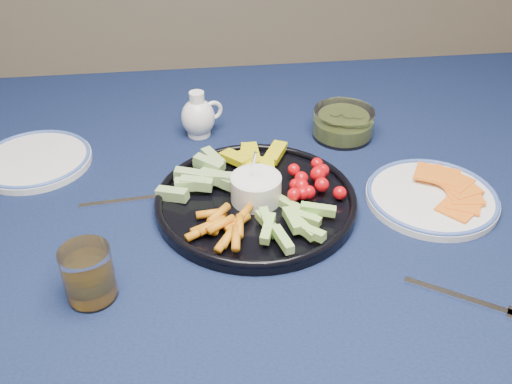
{
  "coord_description": "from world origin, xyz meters",
  "views": [
    {
      "loc": [
        -0.04,
        -0.84,
        1.34
      ],
      "look_at": [
        0.05,
        -0.07,
        0.78
      ],
      "focal_mm": 40.0,
      "sensor_mm": 36.0,
      "label": 1
    }
  ],
  "objects": [
    {
      "name": "dining_table",
      "position": [
        0.0,
        0.0,
        0.66
      ],
      "size": [
        1.67,
        1.07,
        0.75
      ],
      "color": "#452417",
      "rests_on": "ground"
    },
    {
      "name": "juice_tumbler",
      "position": [
        -0.2,
        -0.25,
        0.78
      ],
      "size": [
        0.07,
        0.07,
        0.08
      ],
      "color": "white",
      "rests_on": "dining_table"
    },
    {
      "name": "side_plate_extra",
      "position": [
        -0.35,
        0.12,
        0.75
      ],
      "size": [
        0.21,
        0.21,
        0.02
      ],
      "color": "white",
      "rests_on": "dining_table"
    },
    {
      "name": "pickle_bowl",
      "position": [
        0.26,
        0.15,
        0.77
      ],
      "size": [
        0.12,
        0.12,
        0.06
      ],
      "color": "white",
      "rests_on": "dining_table"
    },
    {
      "name": "fork_left",
      "position": [
        -0.15,
        -0.02,
        0.75
      ],
      "size": [
        0.18,
        0.03,
        0.0
      ],
      "color": "white",
      "rests_on": "dining_table"
    },
    {
      "name": "creamer_pitcher",
      "position": [
        -0.03,
        0.19,
        0.79
      ],
      "size": [
        0.09,
        0.07,
        0.1
      ],
      "color": "white",
      "rests_on": "dining_table"
    },
    {
      "name": "fork_right",
      "position": [
        0.34,
        -0.33,
        0.75
      ],
      "size": [
        0.16,
        0.11,
        0.0
      ],
      "color": "white",
      "rests_on": "dining_table"
    },
    {
      "name": "cheese_plate",
      "position": [
        0.36,
        -0.09,
        0.76
      ],
      "size": [
        0.23,
        0.23,
        0.03
      ],
      "color": "white",
      "rests_on": "dining_table"
    },
    {
      "name": "crudite_platter",
      "position": [
        0.05,
        -0.07,
        0.77
      ],
      "size": [
        0.34,
        0.34,
        0.11
      ],
      "color": "black",
      "rests_on": "dining_table"
    }
  ]
}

